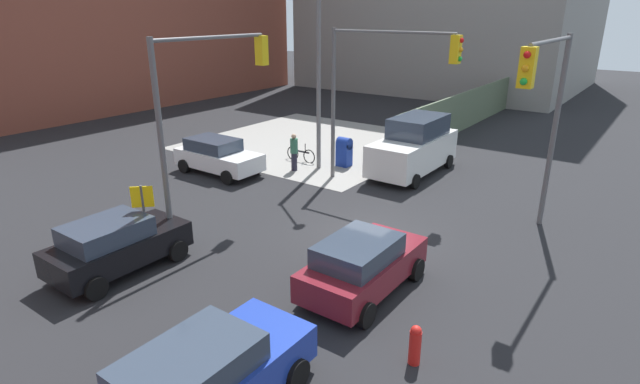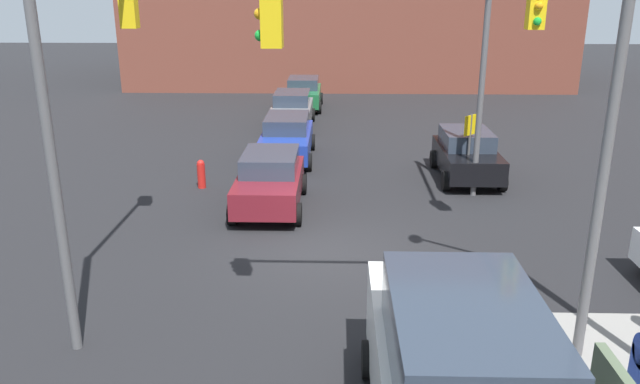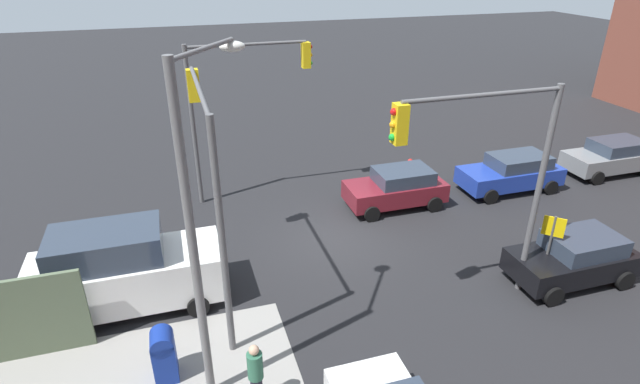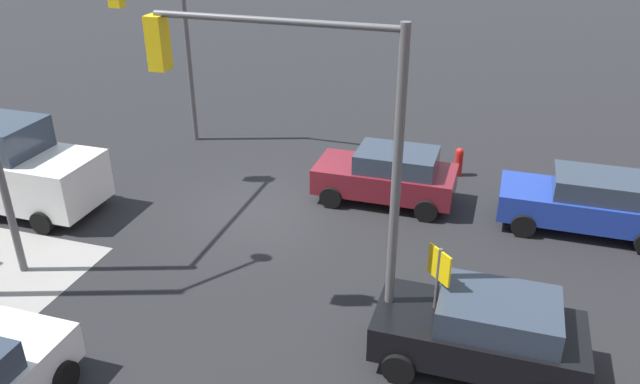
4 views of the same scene
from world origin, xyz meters
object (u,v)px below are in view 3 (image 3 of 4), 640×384
(fire_hydrant, at_px, (410,168))
(pedestrian_crossing, at_px, (256,375))
(van_white_delivery, at_px, (123,270))
(mailbox_blue, at_px, (164,353))
(coupe_maroon, at_px, (397,188))
(hatchback_blue, at_px, (512,172))
(traffic_signal_nw_corner, at_px, (489,160))
(sedan_black, at_px, (574,258))
(street_lamp_corner, at_px, (199,214))
(coupe_gray, at_px, (611,156))
(traffic_signal_ne_corner, at_px, (208,159))
(traffic_signal_se_corner, at_px, (239,91))

(fire_hydrant, bearing_deg, pedestrian_crossing, 49.31)
(fire_hydrant, relative_size, van_white_delivery, 0.17)
(mailbox_blue, bearing_deg, coupe_maroon, -144.20)
(mailbox_blue, height_order, hatchback_blue, hatchback_blue)
(traffic_signal_nw_corner, xyz_separation_m, coupe_maroon, (-0.53, -6.27, -3.75))
(coupe_maroon, relative_size, sedan_black, 1.03)
(coupe_maroon, bearing_deg, fire_hydrant, -126.77)
(traffic_signal_nw_corner, height_order, mailbox_blue, traffic_signal_nw_corner)
(street_lamp_corner, distance_m, coupe_gray, 21.03)
(traffic_signal_ne_corner, xyz_separation_m, coupe_gray, (-18.81, -4.23, -3.80))
(van_white_delivery, xyz_separation_m, pedestrian_crossing, (-2.98, 4.70, -0.35))
(sedan_black, xyz_separation_m, pedestrian_crossing, (10.54, 1.89, 0.09))
(traffic_signal_se_corner, xyz_separation_m, pedestrian_crossing, (1.59, 11.00, -3.67))
(mailbox_blue, bearing_deg, hatchback_blue, -155.73)
(traffic_signal_ne_corner, distance_m, sedan_black, 11.71)
(mailbox_blue, height_order, coupe_maroon, coupe_maroon)
(street_lamp_corner, height_order, van_white_delivery, street_lamp_corner)
(mailbox_blue, distance_m, sedan_black, 12.55)
(street_lamp_corner, xyz_separation_m, hatchback_blue, (-13.65, -7.20, -3.86))
(traffic_signal_ne_corner, xyz_separation_m, mailbox_blue, (1.70, 2.67, -3.88))
(coupe_gray, distance_m, sedan_black, 10.29)
(coupe_gray, xyz_separation_m, hatchback_blue, (5.65, 0.20, 0.00))
(street_lamp_corner, relative_size, coupe_gray, 1.88)
(traffic_signal_se_corner, distance_m, coupe_maroon, 7.43)
(traffic_signal_se_corner, relative_size, traffic_signal_ne_corner, 1.00)
(coupe_maroon, bearing_deg, street_lamp_corner, 41.64)
(hatchback_blue, bearing_deg, traffic_signal_nw_corner, 45.91)
(traffic_signal_ne_corner, bearing_deg, mailbox_blue, 57.52)
(sedan_black, bearing_deg, traffic_signal_nw_corner, -1.67)
(mailbox_blue, xyz_separation_m, van_white_delivery, (0.98, -3.20, 0.52))
(pedestrian_crossing, bearing_deg, traffic_signal_se_corner, -123.27)
(mailbox_blue, distance_m, coupe_gray, 21.64)
(traffic_signal_se_corner, xyz_separation_m, traffic_signal_ne_corner, (1.89, 6.83, 0.04))
(traffic_signal_ne_corner, relative_size, mailbox_blue, 4.55)
(street_lamp_corner, xyz_separation_m, van_white_delivery, (2.19, -3.70, -3.42))
(hatchback_blue, bearing_deg, mailbox_blue, 24.27)
(coupe_gray, xyz_separation_m, van_white_delivery, (21.49, 3.70, 0.44))
(traffic_signal_nw_corner, height_order, fire_hydrant, traffic_signal_nw_corner)
(fire_hydrant, relative_size, coupe_gray, 0.22)
(street_lamp_corner, relative_size, mailbox_blue, 5.59)
(mailbox_blue, relative_size, coupe_gray, 0.34)
(traffic_signal_nw_corner, relative_size, hatchback_blue, 1.47)
(van_white_delivery, bearing_deg, hatchback_blue, -167.53)
(traffic_signal_se_corner, distance_m, van_white_delivery, 8.46)
(street_lamp_corner, bearing_deg, traffic_signal_se_corner, -103.38)
(traffic_signal_se_corner, distance_m, street_lamp_corner, 10.28)
(traffic_signal_nw_corner, xyz_separation_m, traffic_signal_se_corner, (5.27, -9.00, 0.01))
(traffic_signal_ne_corner, height_order, pedestrian_crossing, traffic_signal_ne_corner)
(fire_hydrant, height_order, hatchback_blue, hatchback_blue)
(traffic_signal_ne_corner, height_order, fire_hydrant, traffic_signal_ne_corner)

